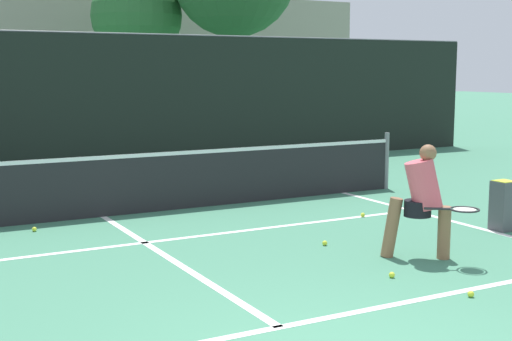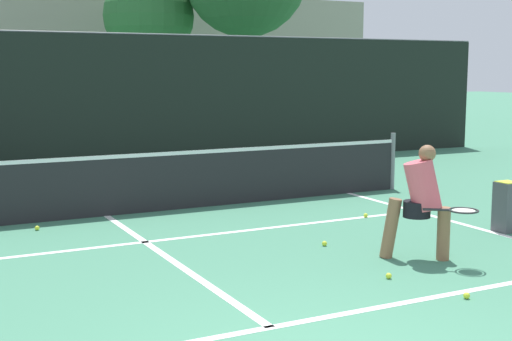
# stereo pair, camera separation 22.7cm
# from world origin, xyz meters

# --- Properties ---
(court_baseline_near) EXTENTS (11.00, 0.10, 0.01)m
(court_baseline_near) POSITION_xyz_m (0.00, 1.13, 0.00)
(court_baseline_near) COLOR white
(court_baseline_near) RESTS_ON ground
(court_service_line) EXTENTS (8.25, 0.10, 0.01)m
(court_service_line) POSITION_xyz_m (0.00, 4.64, 0.00)
(court_service_line) COLOR white
(court_service_line) RESTS_ON ground
(court_center_mark) EXTENTS (0.10, 5.41, 0.01)m
(court_center_mark) POSITION_xyz_m (0.00, 3.83, 0.00)
(court_center_mark) COLOR white
(court_center_mark) RESTS_ON ground
(court_sideline_right) EXTENTS (0.10, 6.41, 0.01)m
(court_sideline_right) POSITION_xyz_m (4.51, 3.83, 0.00)
(court_sideline_right) COLOR white
(court_sideline_right) RESTS_ON ground
(net) EXTENTS (11.09, 0.09, 1.07)m
(net) POSITION_xyz_m (0.00, 6.53, 0.51)
(net) COLOR slate
(net) RESTS_ON ground
(fence_back) EXTENTS (24.00, 0.06, 3.07)m
(fence_back) POSITION_xyz_m (0.00, 11.56, 1.53)
(fence_back) COLOR black
(fence_back) RESTS_ON ground
(player_practicing) EXTENTS (0.89, 1.06, 1.39)m
(player_practicing) POSITION_xyz_m (2.68, 2.34, 0.73)
(player_practicing) COLOR #8C6042
(player_practicing) RESTS_ON ground
(tennis_ball_scattered_1) EXTENTS (0.07, 0.07, 0.07)m
(tennis_ball_scattered_1) POSITION_xyz_m (1.85, 1.85, 0.03)
(tennis_ball_scattered_1) COLOR #D1E033
(tennis_ball_scattered_1) RESTS_ON ground
(tennis_ball_scattered_2) EXTENTS (0.07, 0.07, 0.07)m
(tennis_ball_scattered_2) POSITION_xyz_m (3.52, 4.61, 0.03)
(tennis_ball_scattered_2) COLOR #D1E033
(tennis_ball_scattered_2) RESTS_ON ground
(tennis_ball_scattered_3) EXTENTS (0.07, 0.07, 0.07)m
(tennis_ball_scattered_3) POSITION_xyz_m (2.00, 3.39, 0.03)
(tennis_ball_scattered_3) COLOR #D1E033
(tennis_ball_scattered_3) RESTS_ON ground
(tennis_ball_scattered_5) EXTENTS (0.07, 0.07, 0.07)m
(tennis_ball_scattered_5) POSITION_xyz_m (-1.14, 6.00, 0.03)
(tennis_ball_scattered_5) COLOR #D1E033
(tennis_ball_scattered_5) RESTS_ON ground
(tennis_ball_scattered_6) EXTENTS (0.07, 0.07, 0.07)m
(tennis_ball_scattered_6) POSITION_xyz_m (2.11, 0.95, 0.03)
(tennis_ball_scattered_6) COLOR #D1E033
(tennis_ball_scattered_6) RESTS_ON ground
(ball_hopper) EXTENTS (0.28, 0.28, 0.71)m
(ball_hopper) POSITION_xyz_m (4.71, 2.95, 0.37)
(ball_hopper) COLOR #4C4C51
(ball_hopper) RESTS_ON ground
(tree_west) EXTENTS (3.33, 3.33, 5.85)m
(tree_west) POSITION_xyz_m (5.73, 21.35, 4.17)
(tree_west) COLOR brown
(tree_west) RESTS_ON ground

